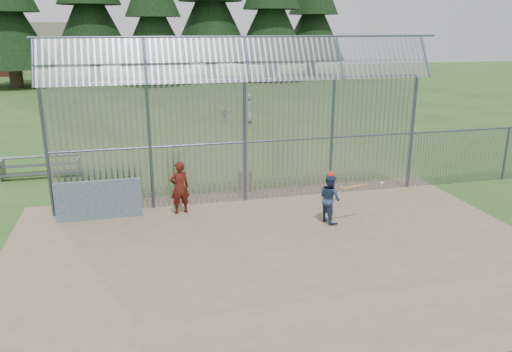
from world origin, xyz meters
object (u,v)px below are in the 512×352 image
object	(u,v)px
dugout_wall	(99,200)
onlooker	(180,188)
bleacher	(41,166)
trash_can	(245,180)
batter	(330,198)

from	to	relation	value
dugout_wall	onlooker	xyz separation A→B (m)	(2.39, -0.07, 0.23)
onlooker	bleacher	world-z (taller)	onlooker
onlooker	bleacher	distance (m)	7.20
onlooker	bleacher	bearing A→B (deg)	-58.45
dugout_wall	trash_can	xyz separation A→B (m)	(4.85, 1.69, -0.24)
batter	onlooker	distance (m)	4.56
dugout_wall	onlooker	distance (m)	2.40
onlooker	trash_can	bearing A→B (deg)	-155.00
dugout_wall	bleacher	bearing A→B (deg)	114.90
dugout_wall	bleacher	xyz separation A→B (m)	(-2.44, 5.25, -0.21)
dugout_wall	trash_can	distance (m)	5.14
onlooker	trash_can	xyz separation A→B (m)	(2.46, 1.76, -0.47)
dugout_wall	batter	xyz separation A→B (m)	(6.59, -1.85, 0.13)
dugout_wall	batter	bearing A→B (deg)	-15.71
dugout_wall	bleacher	world-z (taller)	dugout_wall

